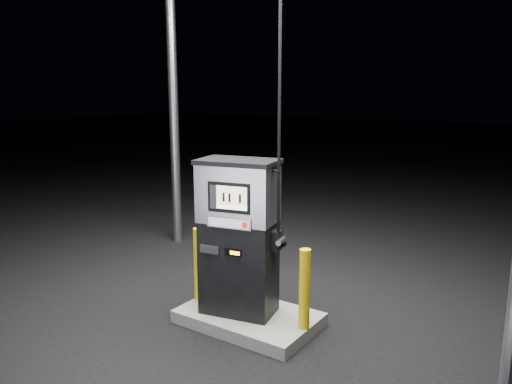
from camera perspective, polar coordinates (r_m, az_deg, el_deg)
The scene contains 5 objects.
ground at distance 6.18m, azimuth -0.83°, elevation -14.81°, with size 80.00×80.00×0.00m, color black.
pump_island at distance 6.15m, azimuth -0.83°, elevation -14.18°, with size 1.60×1.00×0.15m, color #61615C.
fuel_dispenser at distance 5.80m, azimuth -1.97°, elevation -5.01°, with size 1.06×0.72×3.80m.
bollard_left at distance 6.34m, azimuth -6.56°, elevation -8.17°, with size 0.12×0.12×0.92m, color #DCB60C.
bollard_right at distance 5.58m, azimuth 5.56°, elevation -11.01°, with size 0.12×0.12×0.92m, color #DCB60C.
Camera 1 is at (3.17, -4.54, 2.75)m, focal length 35.00 mm.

